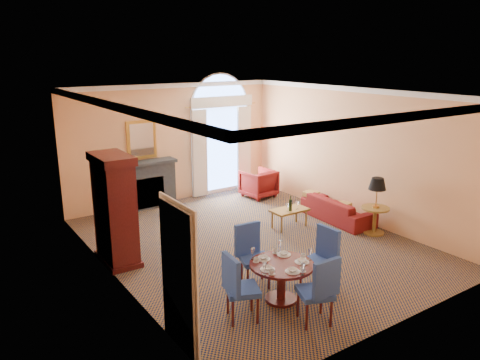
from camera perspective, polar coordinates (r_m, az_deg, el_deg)
ground at (r=10.17m, az=1.59°, el=-7.70°), size 7.50×7.50×0.00m
room_envelope at (r=10.01m, az=-0.66°, el=6.88°), size 6.04×7.52×3.45m
armoire at (r=9.27m, az=-15.00°, el=-3.70°), size 0.62×1.09×2.15m
dining_table at (r=7.79m, az=5.08°, el=-11.13°), size 1.06×1.06×0.86m
dining_chair_north at (r=8.26m, az=1.40°, el=-8.58°), size 0.62×0.62×1.10m
dining_chair_south at (r=7.16m, az=9.78°, el=-12.74°), size 0.63×0.63×1.10m
dining_chair_east at (r=8.23m, az=10.00°, el=-8.92°), size 0.56×0.56×1.10m
dining_chair_west at (r=7.16m, az=-0.35°, el=-12.54°), size 0.63×0.63×1.10m
sofa at (r=11.67m, az=11.81°, el=-3.50°), size 0.84×1.97×0.57m
armchair at (r=13.27m, az=2.26°, el=-0.40°), size 0.92×0.95×0.78m
coffee_table at (r=10.98m, az=6.08°, el=-3.70°), size 0.88×0.49×0.80m
side_table at (r=10.85m, az=16.27°, el=-2.23°), size 0.62×0.62×1.28m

